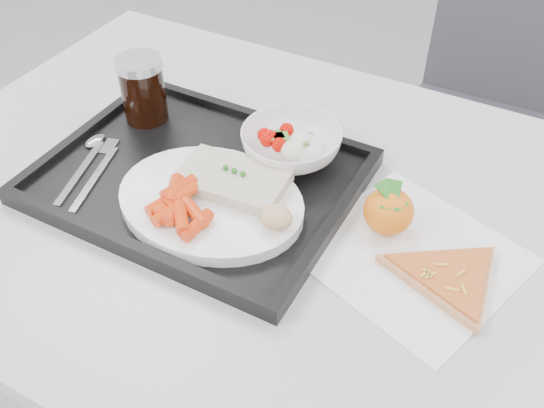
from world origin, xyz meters
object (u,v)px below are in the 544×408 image
object	(u,v)px
tray	(199,178)
pizza_slice	(449,277)
cola_glass	(143,88)
chair	(498,98)
tangerine	(389,211)
dinner_plate	(211,201)
table	(285,238)
salad_bowl	(291,144)

from	to	relation	value
tray	pizza_slice	distance (m)	0.38
cola_glass	pizza_slice	size ratio (longest dim) A/B	0.51
chair	tangerine	xyz separation A→B (m)	(-0.03, -0.77, 0.25)
dinner_plate	pizza_slice	bearing A→B (deg)	6.07
table	cola_glass	world-z (taller)	cola_glass
table	cola_glass	xyz separation A→B (m)	(-0.30, 0.07, 0.14)
chair	cola_glass	bearing A→B (deg)	-123.06
salad_bowl	tangerine	size ratio (longest dim) A/B	1.87
tangerine	tray	bearing A→B (deg)	-172.10
table	tangerine	world-z (taller)	tangerine
tangerine	salad_bowl	bearing A→B (deg)	159.86
table	tray	size ratio (longest dim) A/B	2.67
table	salad_bowl	xyz separation A→B (m)	(-0.04, 0.09, 0.11)
tray	salad_bowl	bearing A→B (deg)	46.33
tangerine	table	bearing A→B (deg)	-171.07
tray	dinner_plate	xyz separation A→B (m)	(0.05, -0.05, 0.02)
salad_bowl	cola_glass	bearing A→B (deg)	-175.64
pizza_slice	table	bearing A→B (deg)	173.13
chair	table	bearing A→B (deg)	-102.38
tray	chair	bearing A→B (deg)	68.89
table	dinner_plate	bearing A→B (deg)	-142.79
tray	dinner_plate	distance (m)	0.07
tray	cola_glass	xyz separation A→B (m)	(-0.16, 0.09, 0.06)
cola_glass	dinner_plate	bearing A→B (deg)	-32.30
table	pizza_slice	world-z (taller)	pizza_slice
tangerine	pizza_slice	bearing A→B (deg)	-26.87
table	dinner_plate	distance (m)	0.14
salad_bowl	pizza_slice	world-z (taller)	salad_bowl
table	chair	bearing A→B (deg)	77.62
chair	salad_bowl	distance (m)	0.77
tray	tangerine	world-z (taller)	tangerine
dinner_plate	cola_glass	size ratio (longest dim) A/B	2.50
salad_bowl	chair	bearing A→B (deg)	73.25
table	tangerine	distance (m)	0.18
dinner_plate	tray	bearing A→B (deg)	137.78
salad_bowl	table	bearing A→B (deg)	-66.91
cola_glass	pizza_slice	distance (m)	0.55
tangerine	pizza_slice	xyz separation A→B (m)	(0.10, -0.05, -0.02)
dinner_plate	tangerine	distance (m)	0.24
table	dinner_plate	xyz separation A→B (m)	(-0.09, -0.06, 0.09)
dinner_plate	pizza_slice	world-z (taller)	dinner_plate
tangerine	cola_glass	bearing A→B (deg)	173.96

